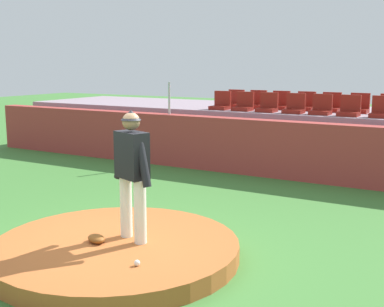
% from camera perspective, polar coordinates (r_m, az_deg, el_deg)
% --- Properties ---
extents(ground_plane, '(60.00, 60.00, 0.00)m').
position_cam_1_polar(ground_plane, '(7.15, -8.53, -11.58)').
color(ground_plane, '#3D7732').
extents(pitchers_mound, '(3.36, 3.36, 0.24)m').
position_cam_1_polar(pitchers_mound, '(7.10, -8.55, -10.68)').
color(pitchers_mound, '#AC5B2A').
rests_on(pitchers_mound, ground_plane).
extents(pitcher, '(0.82, 0.41, 1.78)m').
position_cam_1_polar(pitcher, '(6.83, -6.78, -1.39)').
color(pitcher, white).
rests_on(pitcher, pitchers_mound).
extents(baseball, '(0.07, 0.07, 0.07)m').
position_cam_1_polar(baseball, '(6.21, -6.21, -12.15)').
color(baseball, white).
rests_on(baseball, pitchers_mound).
extents(fielding_glove, '(0.35, 0.30, 0.11)m').
position_cam_1_polar(fielding_glove, '(7.04, -10.74, -9.40)').
color(fielding_glove, brown).
rests_on(fielding_glove, pitchers_mound).
extents(brick_barrier, '(17.93, 0.40, 1.33)m').
position_cam_1_polar(brick_barrier, '(11.99, 9.25, 0.52)').
color(brick_barrier, '#A13733').
rests_on(brick_barrier, ground_plane).
extents(fence_post_left, '(0.06, 0.06, 0.83)m').
position_cam_1_polar(fence_post_left, '(13.18, -2.58, 6.24)').
color(fence_post_left, silver).
rests_on(fence_post_left, brick_barrier).
extents(bleacher_platform, '(17.60, 3.56, 1.40)m').
position_cam_1_polar(bleacher_platform, '(14.40, 12.94, 2.10)').
color(bleacher_platform, gray).
rests_on(bleacher_platform, ground_plane).
extents(stadium_chair_0, '(0.48, 0.44, 0.50)m').
position_cam_1_polar(stadium_chair_0, '(13.95, 3.29, 5.62)').
color(stadium_chair_0, maroon).
rests_on(stadium_chair_0, bleacher_platform).
extents(stadium_chair_1, '(0.48, 0.44, 0.50)m').
position_cam_1_polar(stadium_chair_1, '(13.64, 5.84, 5.49)').
color(stadium_chair_1, maroon).
rests_on(stadium_chair_1, bleacher_platform).
extents(stadium_chair_2, '(0.48, 0.44, 0.50)m').
position_cam_1_polar(stadium_chair_2, '(13.36, 8.52, 5.34)').
color(stadium_chair_2, maroon).
rests_on(stadium_chair_2, bleacher_platform).
extents(stadium_chair_3, '(0.48, 0.44, 0.50)m').
position_cam_1_polar(stadium_chair_3, '(13.11, 11.47, 5.16)').
color(stadium_chair_3, maroon).
rests_on(stadium_chair_3, bleacher_platform).
extents(stadium_chair_4, '(0.48, 0.44, 0.50)m').
position_cam_1_polar(stadium_chair_4, '(12.92, 14.35, 4.98)').
color(stadium_chair_4, maroon).
rests_on(stadium_chair_4, bleacher_platform).
extents(stadium_chair_5, '(0.48, 0.44, 0.50)m').
position_cam_1_polar(stadium_chair_5, '(12.72, 17.30, 4.76)').
color(stadium_chair_5, maroon).
rests_on(stadium_chair_5, bleacher_platform).
extents(stadium_chair_6, '(0.48, 0.44, 0.50)m').
position_cam_1_polar(stadium_chair_6, '(12.60, 20.57, 4.53)').
color(stadium_chair_6, maroon).
rests_on(stadium_chair_6, bleacher_platform).
extents(stadium_chair_7, '(0.48, 0.44, 0.50)m').
position_cam_1_polar(stadium_chair_7, '(14.73, 4.86, 5.84)').
color(stadium_chair_7, maroon).
rests_on(stadium_chair_7, bleacher_platform).
extents(stadium_chair_8, '(0.48, 0.44, 0.50)m').
position_cam_1_polar(stadium_chair_8, '(14.47, 7.34, 5.71)').
color(stadium_chair_8, maroon).
rests_on(stadium_chair_8, bleacher_platform).
extents(stadium_chair_9, '(0.48, 0.44, 0.50)m').
position_cam_1_polar(stadium_chair_9, '(14.19, 9.89, 5.56)').
color(stadium_chair_9, maroon).
rests_on(stadium_chair_9, bleacher_platform).
extents(stadium_chair_10, '(0.48, 0.44, 0.50)m').
position_cam_1_polar(stadium_chair_10, '(14.00, 12.66, 5.41)').
color(stadium_chair_10, maroon).
rests_on(stadium_chair_10, bleacher_platform).
extents(stadium_chair_11, '(0.48, 0.44, 0.50)m').
position_cam_1_polar(stadium_chair_11, '(13.77, 15.36, 5.22)').
color(stadium_chair_11, maroon).
rests_on(stadium_chair_11, bleacher_platform).
extents(stadium_chair_12, '(0.48, 0.44, 0.50)m').
position_cam_1_polar(stadium_chair_12, '(13.63, 18.29, 5.03)').
color(stadium_chair_12, maroon).
rests_on(stadium_chair_12, bleacher_platform).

